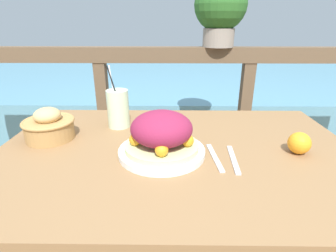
% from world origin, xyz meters
% --- Properties ---
extents(patio_table, '(1.23, 0.83, 0.74)m').
position_xyz_m(patio_table, '(0.00, 0.00, 0.65)').
color(patio_table, olive).
rests_on(patio_table, ground_plane).
extents(railing_fence, '(2.80, 0.08, 1.00)m').
position_xyz_m(railing_fence, '(0.00, 0.81, 0.72)').
color(railing_fence, brown).
rests_on(railing_fence, ground_plane).
extents(sea_backdrop, '(12.00, 4.00, 0.48)m').
position_xyz_m(sea_backdrop, '(0.00, 3.31, 0.24)').
color(sea_backdrop, '#568EA8').
rests_on(sea_backdrop, ground_plane).
extents(salad_plate, '(0.28, 0.28, 0.15)m').
position_xyz_m(salad_plate, '(-0.05, -0.04, 0.80)').
color(salad_plate, silver).
rests_on(salad_plate, patio_table).
extents(drink_glass, '(0.09, 0.09, 0.25)m').
position_xyz_m(drink_glass, '(-0.23, 0.20, 0.82)').
color(drink_glass, beige).
rests_on(drink_glass, patio_table).
extents(bread_basket, '(0.18, 0.18, 0.12)m').
position_xyz_m(bread_basket, '(-0.47, 0.08, 0.79)').
color(bread_basket, '#AD7F47').
rests_on(bread_basket, patio_table).
extents(potted_plant, '(0.30, 0.30, 0.38)m').
position_xyz_m(potted_plant, '(0.26, 0.81, 1.21)').
color(potted_plant, gray).
rests_on(potted_plant, railing_fence).
extents(fork, '(0.03, 0.18, 0.00)m').
position_xyz_m(fork, '(0.12, -0.06, 0.74)').
color(fork, silver).
rests_on(fork, patio_table).
extents(knife, '(0.03, 0.18, 0.00)m').
position_xyz_m(knife, '(0.18, -0.08, 0.74)').
color(knife, silver).
rests_on(knife, patio_table).
extents(orange_near_basket, '(0.07, 0.07, 0.07)m').
position_xyz_m(orange_near_basket, '(0.40, -0.03, 0.77)').
color(orange_near_basket, orange).
rests_on(orange_near_basket, patio_table).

